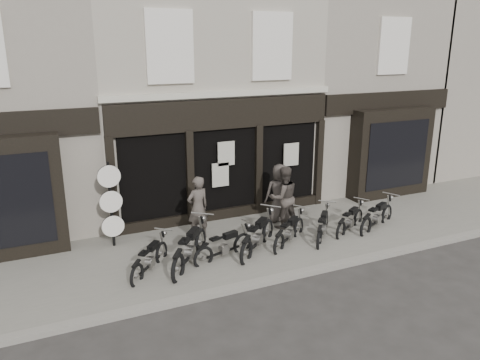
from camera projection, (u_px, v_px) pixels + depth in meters
name	position (u px, v px, depth m)	size (l,w,h in m)	color
ground_plane	(267.00, 257.00, 12.48)	(90.00, 90.00, 0.00)	#2D2B28
pavement	(253.00, 243.00, 13.25)	(30.00, 4.20, 0.12)	slate
kerb	(291.00, 276.00, 11.37)	(30.00, 0.25, 0.13)	gray
central_building	(191.00, 85.00, 16.54)	(7.30, 6.22, 8.34)	#A09A89
neighbour_right	(340.00, 80.00, 19.01)	(5.60, 6.73, 8.34)	gray
filler_right	(480.00, 74.00, 22.30)	(11.00, 6.00, 8.20)	gray
motorcycle_0	(150.00, 261.00, 11.47)	(1.40, 1.55, 0.90)	black
motorcycle_1	(190.00, 251.00, 11.81)	(1.68, 1.97, 1.12)	black
motorcycle_2	(224.00, 248.00, 12.19)	(1.85, 0.80, 0.91)	black
motorcycle_3	(258.00, 239.00, 12.62)	(1.83, 1.69, 1.08)	black
motorcycle_4	(289.00, 234.00, 13.08)	(1.69, 1.36, 0.94)	black
motorcycle_5	(323.00, 228.00, 13.45)	(1.48, 1.61, 0.94)	black
motorcycle_6	(350.00, 222.00, 13.96)	(1.69, 1.15, 0.90)	black
motorcycle_7	(377.00, 219.00, 14.16)	(1.91, 1.11, 0.98)	black
man_left	(198.00, 208.00, 13.16)	(0.67, 0.44, 1.84)	#4B433D
man_centre	(283.00, 197.00, 13.97)	(0.92, 0.72, 1.89)	#423B35
man_right	(279.00, 193.00, 14.42)	(0.90, 0.59, 1.85)	#3D3733
advert_sign_post	(111.00, 208.00, 12.61)	(0.61, 0.39, 2.50)	black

